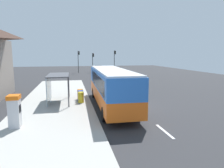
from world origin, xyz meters
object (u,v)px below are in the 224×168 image
at_px(white_van, 112,72).
at_px(bus_shelter, 55,81).
at_px(ticket_machine, 15,111).
at_px(recycling_bin_yellow, 81,97).
at_px(recycling_bin_blue, 80,96).
at_px(recycling_bin_orange, 80,94).
at_px(sedan_near, 99,68).
at_px(traffic_light_near_side, 115,58).
at_px(bus, 111,85).
at_px(traffic_light_far_side, 79,58).
at_px(traffic_light_median, 93,60).

bearing_deg(white_van, bus_shelter, -117.70).
height_order(ticket_machine, recycling_bin_yellow, ticket_machine).
distance_m(recycling_bin_blue, recycling_bin_orange, 0.70).
relative_size(sedan_near, traffic_light_near_side, 0.83).
bearing_deg(bus, white_van, 77.86).
height_order(sedan_near, traffic_light_far_side, traffic_light_far_side).
distance_m(bus, ticket_machine, 7.81).
bearing_deg(recycling_bin_orange, ticket_machine, -121.16).
relative_size(recycling_bin_orange, traffic_light_near_side, 0.18).
height_order(traffic_light_median, bus_shelter, traffic_light_median).
bearing_deg(white_van, traffic_light_far_side, 111.31).
bearing_deg(white_van, recycling_bin_yellow, -110.69).
relative_size(recycling_bin_blue, traffic_light_far_side, 0.18).
relative_size(sedan_near, ticket_machine, 2.28).
bearing_deg(traffic_light_near_side, bus, -103.09).
relative_size(ticket_machine, recycling_bin_yellow, 2.04).
relative_size(traffic_light_near_side, bus_shelter, 1.34).
bearing_deg(traffic_light_near_side, sedan_near, 122.78).
bearing_deg(traffic_light_median, recycling_bin_blue, -98.54).
xyz_separation_m(recycling_bin_blue, traffic_light_median, (4.60, 30.64, 2.50)).
xyz_separation_m(recycling_bin_blue, traffic_light_far_side, (1.10, 29.84, 2.81)).
bearing_deg(traffic_light_median, bus, -93.71).
relative_size(recycling_bin_orange, traffic_light_far_side, 0.18).
xyz_separation_m(recycling_bin_blue, bus_shelter, (-2.21, -0.15, 1.44)).
height_order(white_van, bus_shelter, bus_shelter).
bearing_deg(ticket_machine, traffic_light_median, 76.67).
relative_size(recycling_bin_yellow, traffic_light_far_side, 0.18).
bearing_deg(bus, sedan_near, 83.63).
relative_size(sedan_near, recycling_bin_blue, 4.65).
xyz_separation_m(bus, traffic_light_near_side, (7.21, 30.99, 1.69)).
height_order(sedan_near, traffic_light_near_side, traffic_light_near_side).
bearing_deg(bus_shelter, recycling_bin_blue, 3.95).
bearing_deg(recycling_bin_orange, traffic_light_near_side, 71.12).
distance_m(ticket_machine, recycling_bin_blue, 7.36).
distance_m(recycling_bin_yellow, recycling_bin_blue, 0.70).
relative_size(traffic_light_far_side, bus_shelter, 1.31).
bearing_deg(recycling_bin_blue, ticket_machine, -123.99).
distance_m(sedan_near, recycling_bin_blue, 34.62).
bearing_deg(traffic_light_median, traffic_light_near_side, -17.44).
height_order(white_van, ticket_machine, white_van).
xyz_separation_m(traffic_light_median, bus_shelter, (-6.82, -30.80, -1.06)).
bearing_deg(sedan_near, recycling_bin_blue, -100.82).
bearing_deg(ticket_machine, traffic_light_far_side, 81.76).
bearing_deg(recycling_bin_orange, traffic_light_far_side, 87.84).
bearing_deg(white_van, bus, -102.14).
height_order(recycling_bin_blue, traffic_light_near_side, traffic_light_near_side).
bearing_deg(traffic_light_near_side, bus_shelter, -112.19).
bearing_deg(traffic_light_median, recycling_bin_yellow, -98.35).
height_order(white_van, traffic_light_near_side, traffic_light_near_side).
xyz_separation_m(sedan_near, traffic_light_far_side, (-5.40, -4.16, 2.67)).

